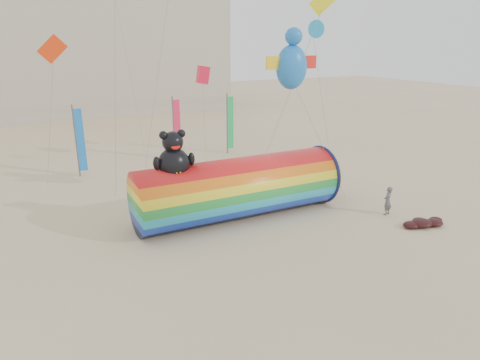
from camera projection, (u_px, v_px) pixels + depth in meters
name	position (u px, v px, depth m)	size (l,w,h in m)	color
ground	(245.00, 234.00, 21.70)	(160.00, 160.00, 0.00)	#CCB58C
windsock_assembly	(238.00, 186.00, 23.44)	(11.50, 3.50, 5.30)	red
kite_handler	(388.00, 201.00, 23.96)	(0.60, 0.39, 1.65)	#4E5155
fabric_bundle	(424.00, 223.00, 22.67)	(2.62, 1.35, 0.41)	#3C0C0A
festival_banners	(167.00, 130.00, 34.07)	(13.14, 1.53, 5.20)	#59595E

